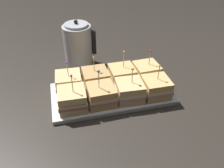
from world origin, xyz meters
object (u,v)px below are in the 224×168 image
at_px(sandwich_back_far_left, 69,82).
at_px(sandwich_front_center_left, 101,95).
at_px(kettle_steel, 78,45).
at_px(sandwich_front_far_right, 156,87).
at_px(sandwich_back_center_left, 96,79).
at_px(sandwich_back_far_right, 146,72).
at_px(sandwich_back_center_right, 122,76).
at_px(serving_platter, 112,94).
at_px(sandwich_front_far_left, 72,99).
at_px(sandwich_front_center_right, 130,91).

bearing_deg(sandwich_back_far_left, sandwich_front_center_left, -45.11).
height_order(sandwich_back_far_left, kettle_steel, kettle_steel).
bearing_deg(sandwich_front_center_left, sandwich_front_far_right, -1.00).
distance_m(sandwich_front_far_right, sandwich_back_far_left, 0.39).
height_order(sandwich_back_center_left, sandwich_back_far_right, same).
distance_m(sandwich_back_far_left, sandwich_back_center_right, 0.24).
relative_size(serving_platter, sandwich_front_far_left, 3.28).
height_order(sandwich_back_center_right, kettle_steel, kettle_steel).
relative_size(sandwich_back_center_right, sandwich_back_far_right, 1.07).
xyz_separation_m(sandwich_front_far_left, sandwich_back_center_right, (0.24, 0.12, 0.00)).
height_order(sandwich_front_far_right, sandwich_back_center_left, sandwich_back_center_left).
relative_size(sandwich_front_far_left, sandwich_back_far_right, 1.05).
bearing_deg(sandwich_back_far_right, sandwich_front_far_right, -91.21).
bearing_deg(serving_platter, sandwich_front_center_right, -43.91).
bearing_deg(serving_platter, sandwich_back_center_left, 136.82).
height_order(sandwich_front_center_left, sandwich_back_center_left, sandwich_front_center_left).
xyz_separation_m(serving_platter, sandwich_back_far_right, (0.18, 0.06, 0.05)).
distance_m(sandwich_front_far_left, sandwich_back_center_left, 0.17).
distance_m(sandwich_back_center_left, sandwich_back_far_right, 0.25).
bearing_deg(sandwich_back_center_left, sandwich_front_far_left, -134.06).
relative_size(serving_platter, sandwich_front_center_right, 3.52).
height_order(serving_platter, sandwich_back_center_right, sandwich_back_center_right).
xyz_separation_m(serving_platter, sandwich_front_far_left, (-0.18, -0.06, 0.05)).
bearing_deg(sandwich_back_far_left, sandwich_back_far_right, -0.17).
height_order(sandwich_front_center_left, sandwich_back_center_right, sandwich_back_center_right).
xyz_separation_m(sandwich_front_center_left, sandwich_front_far_right, (0.24, -0.00, -0.00)).
bearing_deg(sandwich_front_far_left, sandwich_back_center_right, 26.46).
height_order(serving_platter, sandwich_front_center_left, sandwich_front_center_left).
bearing_deg(sandwich_front_far_right, sandwich_back_far_right, 88.79).
relative_size(sandwich_back_center_left, sandwich_back_far_right, 1.00).
bearing_deg(serving_platter, sandwich_back_far_right, 18.88).
height_order(sandwich_back_far_right, kettle_steel, kettle_steel).
height_order(sandwich_front_center_left, sandwich_back_far_right, sandwich_front_center_left).
bearing_deg(sandwich_front_far_right, sandwich_back_center_left, 153.27).
height_order(sandwich_back_center_right, sandwich_back_far_right, sandwich_back_center_right).
xyz_separation_m(sandwich_front_center_left, sandwich_front_center_right, (0.12, -0.00, 0.00)).
height_order(serving_platter, kettle_steel, kettle_steel).
bearing_deg(sandwich_front_center_right, sandwich_front_far_right, -1.91).
distance_m(serving_platter, sandwich_back_center_right, 0.10).
bearing_deg(serving_platter, kettle_steel, 108.49).
height_order(sandwich_back_far_left, sandwich_back_center_right, sandwich_back_center_right).
xyz_separation_m(sandwich_front_far_right, sandwich_back_far_right, (0.00, 0.13, -0.00)).
relative_size(sandwich_front_far_left, sandwich_back_center_right, 0.99).
relative_size(sandwich_back_center_left, kettle_steel, 0.62).
xyz_separation_m(sandwich_front_far_left, kettle_steel, (0.08, 0.38, 0.05)).
bearing_deg(sandwich_back_far_left, sandwich_back_center_left, -2.37).
distance_m(sandwich_back_center_right, kettle_steel, 0.31).
bearing_deg(serving_platter, sandwich_front_center_left, -135.34).
height_order(sandwich_back_far_left, sandwich_back_center_left, sandwich_back_center_left).
xyz_separation_m(sandwich_back_far_left, kettle_steel, (0.08, 0.25, 0.05)).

